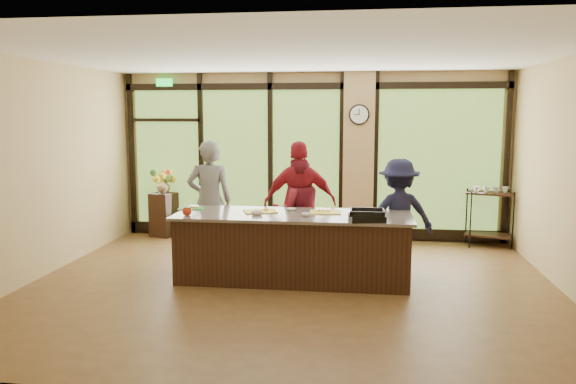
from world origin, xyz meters
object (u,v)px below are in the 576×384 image
(cook_left, at_px, (210,201))
(flower_stand, at_px, (164,214))
(cook_right, at_px, (398,215))
(roasting_pan, at_px, (367,218))
(island_base, at_px, (293,248))
(bar_cart, at_px, (490,210))

(cook_left, xyz_separation_m, flower_stand, (-1.33, 1.60, -0.53))
(cook_right, relative_size, roasting_pan, 3.77)
(cook_right, relative_size, flower_stand, 2.02)
(island_base, relative_size, roasting_pan, 7.18)
(roasting_pan, bearing_deg, bar_cart, 42.83)
(island_base, distance_m, flower_stand, 3.67)
(bar_cart, bearing_deg, flower_stand, -161.43)
(cook_right, bearing_deg, cook_left, -15.48)
(roasting_pan, bearing_deg, flower_stand, 132.67)
(cook_left, distance_m, bar_cart, 4.77)
(cook_left, bearing_deg, flower_stand, -63.75)
(flower_stand, bearing_deg, bar_cart, 17.30)
(flower_stand, bearing_deg, roasting_pan, -19.52)
(cook_left, relative_size, cook_right, 1.15)
(island_base, xyz_separation_m, flower_stand, (-2.73, 2.45, -0.04))
(roasting_pan, xyz_separation_m, flower_stand, (-3.72, 2.83, -0.55))
(flower_stand, height_order, bar_cart, bar_cart)
(cook_left, bearing_deg, bar_cart, -174.47)
(island_base, height_order, bar_cart, bar_cart)
(island_base, height_order, cook_left, cook_left)
(flower_stand, distance_m, bar_cart, 5.84)
(island_base, distance_m, cook_left, 1.71)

